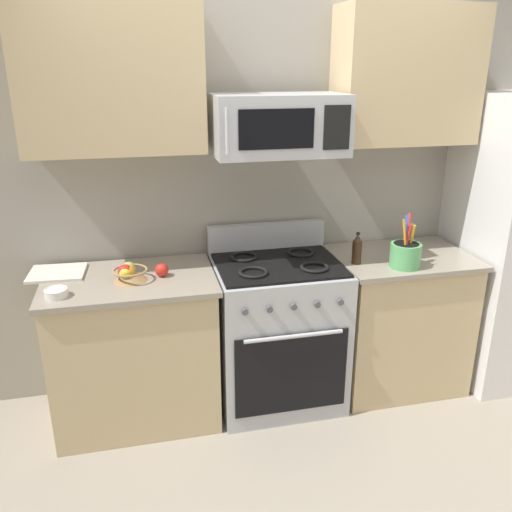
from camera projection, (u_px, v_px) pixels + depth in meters
The scene contains 14 objects.
ground_plane at pixel (310, 470), 2.84m from camera, with size 16.00×16.00×0.00m, color gray.
wall_back at pixel (263, 188), 3.40m from camera, with size 8.00×0.10×2.60m, color #9E998E.
counter_left at pixel (135, 349), 3.15m from camera, with size 0.96×0.64×0.91m.
range_oven at pixel (277, 330), 3.33m from camera, with size 0.76×0.69×1.09m.
counter_right at pixel (396, 320), 3.51m from camera, with size 0.85×0.64×0.91m.
microwave at pixel (279, 125), 2.93m from camera, with size 0.73×0.44×0.33m.
upper_cabinets_left at pixel (111, 78), 2.79m from camera, with size 0.95×0.34×0.78m.
upper_cabinets_right at pixel (407, 76), 3.15m from camera, with size 0.84×0.34×0.78m.
utensil_crock at pixel (405, 254), 3.13m from camera, with size 0.18×0.18×0.32m.
fruit_basket at pixel (129, 273), 2.94m from camera, with size 0.19×0.19×0.10m.
apple_loose at pixel (162, 270), 3.01m from camera, with size 0.08×0.08×0.08m, color red.
cutting_board at pixel (57, 273), 3.05m from camera, with size 0.31×0.27×0.02m, color silver.
bottle_soy at pixel (357, 249), 3.19m from camera, with size 0.06×0.06×0.19m.
prep_bowl at pixel (56, 293), 2.74m from camera, with size 0.12×0.12×0.05m.
Camera 1 is at (-0.80, -2.16, 2.05)m, focal length 37.28 mm.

